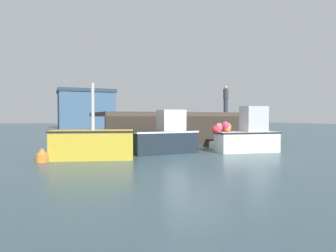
# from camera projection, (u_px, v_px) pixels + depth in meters

# --- Properties ---
(ground) EXTENTS (120.00, 160.00, 0.10)m
(ground) POSITION_uv_depth(u_px,v_px,m) (197.00, 157.00, 13.66)
(ground) COLOR #38515B
(pier) EXTENTS (10.52, 6.01, 2.03)m
(pier) POSITION_uv_depth(u_px,v_px,m) (180.00, 119.00, 19.97)
(pier) COLOR #473D33
(pier) RESTS_ON ground
(fishing_boat_near_left) EXTENTS (3.60, 2.26, 3.13)m
(fishing_boat_near_left) POSITION_uv_depth(u_px,v_px,m) (93.00, 143.00, 12.68)
(fishing_boat_near_left) COLOR gold
(fishing_boat_near_left) RESTS_ON ground
(fishing_boat_near_right) EXTENTS (3.27, 1.46, 2.08)m
(fishing_boat_near_right) POSITION_uv_depth(u_px,v_px,m) (165.00, 137.00, 14.62)
(fishing_boat_near_right) COLOR #19232D
(fishing_boat_near_right) RESTS_ON ground
(fishing_boat_mid) EXTENTS (3.25, 1.61, 2.26)m
(fishing_boat_mid) POSITION_uv_depth(u_px,v_px,m) (247.00, 135.00, 15.17)
(fishing_boat_mid) COLOR silver
(fishing_boat_mid) RESTS_ON ground
(rowboat) EXTENTS (2.07, 1.09, 0.43)m
(rowboat) POSITION_uv_depth(u_px,v_px,m) (227.00, 145.00, 17.03)
(rowboat) COLOR white
(rowboat) RESTS_ON ground
(dockworker) EXTENTS (0.34, 0.34, 1.79)m
(dockworker) POSITION_uv_depth(u_px,v_px,m) (226.00, 99.00, 20.49)
(dockworker) COLOR #2D3342
(dockworker) RESTS_ON pier
(warehouse) EXTENTS (8.26, 6.62, 5.88)m
(warehouse) POSITION_uv_depth(u_px,v_px,m) (86.00, 109.00, 46.97)
(warehouse) COLOR #385675
(warehouse) RESTS_ON ground
(mooring_buoy_foreground) EXTENTS (0.48, 0.48, 0.55)m
(mooring_buoy_foreground) POSITION_uv_depth(u_px,v_px,m) (42.00, 156.00, 11.79)
(mooring_buoy_foreground) COLOR orange
(mooring_buoy_foreground) RESTS_ON ground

